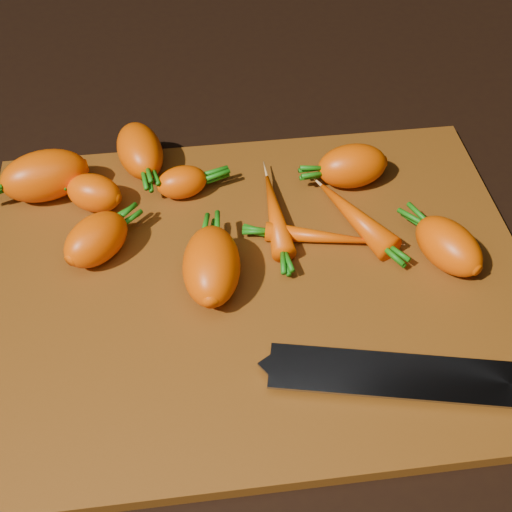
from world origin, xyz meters
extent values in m
cube|color=black|center=(0.00, 0.00, -0.01)|extent=(2.00, 2.00, 0.01)
cube|color=brown|center=(0.00, 0.00, 0.01)|extent=(0.50, 0.40, 0.01)
ellipsoid|color=#F04F02|center=(-0.14, 0.05, 0.03)|extent=(0.08, 0.08, 0.04)
ellipsoid|color=#F04F02|center=(-0.15, 0.11, 0.03)|extent=(0.07, 0.06, 0.04)
ellipsoid|color=#F04F02|center=(-0.10, 0.17, 0.03)|extent=(0.06, 0.09, 0.05)
ellipsoid|color=#F04F02|center=(-0.04, 0.00, 0.04)|extent=(0.06, 0.09, 0.05)
ellipsoid|color=#F04F02|center=(0.11, 0.12, 0.03)|extent=(0.08, 0.05, 0.04)
ellipsoid|color=#F04F02|center=(-0.06, 0.12, 0.03)|extent=(0.06, 0.04, 0.03)
ellipsoid|color=#F04F02|center=(0.17, 0.00, 0.03)|extent=(0.07, 0.09, 0.04)
ellipsoid|color=#F04F02|center=(0.03, 0.07, 0.02)|extent=(0.02, 0.11, 0.02)
ellipsoid|color=#F04F02|center=(0.07, 0.03, 0.02)|extent=(0.11, 0.05, 0.02)
ellipsoid|color=#F04F02|center=(0.10, 0.05, 0.03)|extent=(0.07, 0.11, 0.03)
ellipsoid|color=#F04F02|center=(-0.20, 0.14, 0.04)|extent=(0.10, 0.07, 0.05)
cube|color=gray|center=(0.00, -0.10, 0.02)|extent=(0.24, 0.09, 0.00)
cube|color=gray|center=(0.12, -0.13, 0.02)|extent=(0.02, 0.04, 0.02)
cylinder|color=#B2B2B7|center=(0.17, -0.14, 0.03)|extent=(0.01, 0.01, 0.00)
camera|label=1|loc=(-0.06, -0.43, 0.50)|focal=50.00mm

